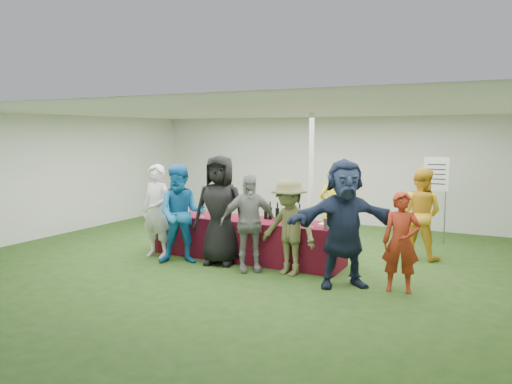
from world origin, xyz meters
The scene contains 18 objects.
ground centered at (0.00, 0.00, 0.00)m, with size 60.00×60.00×0.00m, color #284719.
tent centered at (0.50, 1.20, 1.35)m, with size 10.00×10.00×10.00m.
serving_table centered at (-0.15, -0.35, 0.38)m, with size 3.60×0.80×0.75m, color maroon.
wine_bottles centered at (0.49, -0.21, 0.87)m, with size 0.71×0.14×0.32m.
wine_glasses centered at (-0.62, -0.59, 0.86)m, with size 2.79×0.12×0.16m.
water_bottle centered at (-0.10, -0.27, 0.85)m, with size 0.07×0.07×0.23m.
bar_towel centered at (1.38, -0.30, 0.77)m, with size 0.25×0.18×0.03m, color white.
dump_bucket centered at (1.53, -0.57, 0.84)m, with size 0.22×0.22×0.18m, color slate.
wine_list_sign centered at (2.69, 2.68, 1.32)m, with size 0.50×0.03×1.80m.
staff_pourer centered at (1.15, 0.78, 0.84)m, with size 0.61×0.40×1.68m, color yellow.
staff_back centered at (2.64, 1.19, 0.84)m, with size 0.81×0.63×1.67m, color gold.
customer_0 centered at (-1.70, -0.96, 0.86)m, with size 0.63×0.41×1.73m, color silver.
customer_1 centered at (-1.03, -1.11, 0.88)m, with size 0.85×0.66×1.75m, color #166DB4.
customer_2 centered at (-0.40, -0.84, 0.96)m, with size 0.94×0.61×1.92m, color black.
customer_3 centered at (0.26, -1.01, 0.82)m, with size 0.96×0.40×1.63m, color gray.
customer_4 centered at (0.95, -0.90, 0.78)m, with size 1.01×0.58×1.57m, color brown.
customer_5 centered at (1.93, -1.09, 0.96)m, with size 1.78×0.57×1.92m, color #1A243D.
customer_6 centered at (2.74, -0.95, 0.73)m, with size 0.54×0.35×1.47m, color maroon.
Camera 1 is at (4.16, -8.18, 2.31)m, focal length 35.00 mm.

